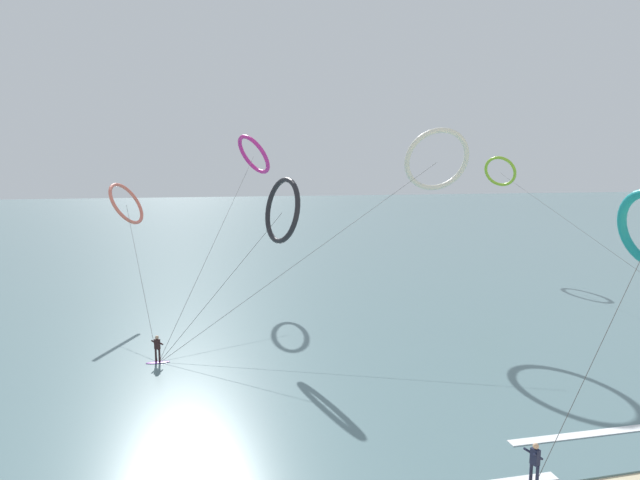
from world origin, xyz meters
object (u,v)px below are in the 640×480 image
at_px(kite_charcoal, 282,210).
at_px(kite_coral, 126,204).
at_px(surfer_amber, 534,468).
at_px(kite_ivory, 437,160).
at_px(surfer_violet, 157,351).
at_px(kite_lime, 500,172).
at_px(kite_magenta, 254,155).

relative_size(kite_charcoal, kite_coral, 0.66).
distance_m(surfer_amber, kite_ivory, 26.07).
xyz_separation_m(surfer_violet, kite_lime, (36.67, 23.09, 10.47)).
bearing_deg(kite_charcoal, kite_coral, -154.34).
bearing_deg(kite_magenta, surfer_violet, 134.73).
bearing_deg(surfer_violet, kite_charcoal, 58.83).
bearing_deg(kite_lime, kite_coral, 67.76).
xyz_separation_m(surfer_violet, kite_coral, (-3.18, 14.72, 7.93)).
height_order(kite_ivory, kite_coral, kite_ivory).
relative_size(kite_coral, kite_magenta, 0.76).
bearing_deg(kite_charcoal, surfer_amber, -0.47).
height_order(kite_charcoal, kite_coral, kite_charcoal).
xyz_separation_m(surfer_amber, kite_magenta, (-6.39, 35.91, 12.16)).
distance_m(surfer_violet, kite_ivory, 24.60).
distance_m(kite_coral, kite_magenta, 12.99).
distance_m(kite_charcoal, kite_lime, 34.94).
bearing_deg(kite_magenta, surfer_amber, 166.96).
relative_size(surfer_amber, kite_ivory, 0.07).
relative_size(surfer_violet, surfer_amber, 1.00).
height_order(kite_ivory, kite_charcoal, kite_ivory).
bearing_deg(kite_coral, surfer_violet, -144.14).
distance_m(kite_coral, kite_lime, 40.80).
bearing_deg(kite_magenta, kite_ivory, -159.53).
relative_size(kite_ivory, kite_magenta, 1.05).
xyz_separation_m(kite_ivory, kite_lime, (15.88, 16.76, -1.06)).
bearing_deg(kite_magenta, kite_lime, -106.44).
height_order(surfer_violet, kite_magenta, kite_magenta).
bearing_deg(surfer_amber, kite_coral, -165.51).
xyz_separation_m(kite_ivory, kite_coral, (-23.97, 8.39, -3.59)).
height_order(kite_ivory, kite_magenta, kite_magenta).
xyz_separation_m(kite_ivory, kite_magenta, (-12.76, 13.41, 0.64)).
relative_size(kite_ivory, kite_lime, 0.63).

